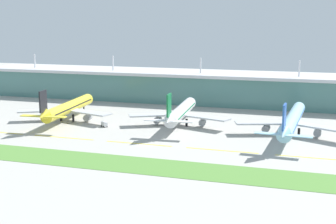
{
  "coord_description": "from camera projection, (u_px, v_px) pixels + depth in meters",
  "views": [
    {
      "loc": [
        61.26,
        -167.6,
        48.6
      ],
      "look_at": [
        -0.68,
        34.32,
        7.0
      ],
      "focal_mm": 49.36,
      "sensor_mm": 36.0,
      "label": 1
    }
  ],
  "objects": [
    {
      "name": "ground_plane",
      "position": [
        144.0,
        145.0,
        184.23
      ],
      "size": [
        600.0,
        600.0,
        0.0
      ],
      "primitive_type": "plane",
      "color": "#A8A59E"
    },
    {
      "name": "terminal_building",
      "position": [
        202.0,
        87.0,
        279.25
      ],
      "size": [
        288.0,
        34.0,
        27.45
      ],
      "color": "slate",
      "rests_on": "ground"
    },
    {
      "name": "airliner_near",
      "position": [
        68.0,
        108.0,
        228.49
      ],
      "size": [
        48.58,
        61.17,
        18.9
      ],
      "color": "yellow",
      "rests_on": "ground"
    },
    {
      "name": "airliner_middle",
      "position": [
        181.0,
        112.0,
        217.96
      ],
      "size": [
        48.68,
        58.76,
        18.9
      ],
      "color": "silver",
      "rests_on": "ground"
    },
    {
      "name": "airliner_far",
      "position": [
        292.0,
        121.0,
        199.25
      ],
      "size": [
        48.7,
        71.67,
        18.9
      ],
      "color": "#9ED1EA",
      "rests_on": "ground"
    },
    {
      "name": "taxiway_stripe_mid_west",
      "position": [
        64.0,
        138.0,
        196.1
      ],
      "size": [
        28.0,
        0.7,
        0.04
      ],
      "primitive_type": "cube",
      "color": "yellow",
      "rests_on": "ground"
    },
    {
      "name": "taxiway_stripe_centre",
      "position": [
        139.0,
        144.0,
        186.32
      ],
      "size": [
        28.0,
        0.7,
        0.04
      ],
      "primitive_type": "cube",
      "color": "yellow",
      "rests_on": "ground"
    },
    {
      "name": "taxiway_stripe_mid_east",
      "position": [
        222.0,
        150.0,
        176.54
      ],
      "size": [
        28.0,
        0.7,
        0.04
      ],
      "primitive_type": "cube",
      "color": "yellow",
      "rests_on": "ground"
    },
    {
      "name": "taxiway_stripe_east",
      "position": [
        315.0,
        158.0,
        166.76
      ],
      "size": [
        28.0,
        0.7,
        0.04
      ],
      "primitive_type": "cube",
      "color": "yellow",
      "rests_on": "ground"
    },
    {
      "name": "grass_verge",
      "position": [
        120.0,
        163.0,
        160.51
      ],
      "size": [
        300.0,
        18.0,
        0.1
      ],
      "primitive_type": "cube",
      "color": "#518438",
      "rests_on": "ground"
    },
    {
      "name": "baggage_cart",
      "position": [
        104.0,
        124.0,
        215.95
      ],
      "size": [
        3.9,
        3.72,
        2.48
      ],
      "color": "silver",
      "rests_on": "ground"
    }
  ]
}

